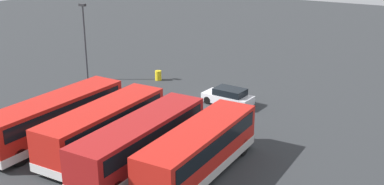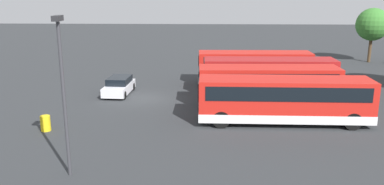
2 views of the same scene
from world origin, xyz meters
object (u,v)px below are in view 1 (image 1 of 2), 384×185
at_px(bus_single_deck_near_end, 200,149).
at_px(lamp_post_tall, 85,36).
at_px(bus_single_deck_fourth, 56,116).
at_px(waste_bin_yellow, 158,75).
at_px(bus_single_deck_second, 142,141).
at_px(bus_single_deck_third, 104,126).
at_px(car_hatchback_silver, 228,97).

distance_m(bus_single_deck_near_end, lamp_post_tall, 21.93).
height_order(bus_single_deck_near_end, bus_single_deck_fourth, same).
xyz_separation_m(lamp_post_tall, waste_bin_yellow, (-5.94, -3.48, -3.88)).
relative_size(bus_single_deck_near_end, waste_bin_yellow, 10.73).
bearing_deg(bus_single_deck_second, bus_single_deck_third, -9.39).
distance_m(bus_single_deck_second, bus_single_deck_fourth, 7.43).
relative_size(bus_single_deck_third, waste_bin_yellow, 10.85).
bearing_deg(car_hatchback_silver, bus_single_deck_second, 92.01).
bearing_deg(bus_single_deck_near_end, lamp_post_tall, -29.50).
bearing_deg(bus_single_deck_fourth, bus_single_deck_second, 178.92).
bearing_deg(lamp_post_tall, bus_single_deck_second, 143.16).
relative_size(bus_single_deck_near_end, car_hatchback_silver, 2.40).
distance_m(bus_single_deck_second, bus_single_deck_third, 3.56).
xyz_separation_m(bus_single_deck_third, bus_single_deck_fourth, (3.92, 0.44, 0.00)).
distance_m(bus_single_deck_fourth, car_hatchback_silver, 14.09).
xyz_separation_m(bus_single_deck_near_end, bus_single_deck_fourth, (11.02, 0.64, 0.00)).
distance_m(bus_single_deck_fourth, lamp_post_tall, 14.11).
bearing_deg(bus_single_deck_second, bus_single_deck_near_end, -167.66).
height_order(bus_single_deck_near_end, car_hatchback_silver, bus_single_deck_near_end).
bearing_deg(lamp_post_tall, bus_single_deck_third, 137.32).
bearing_deg(waste_bin_yellow, bus_single_deck_second, 122.13).
height_order(bus_single_deck_second, waste_bin_yellow, bus_single_deck_second).
xyz_separation_m(bus_single_deck_third, lamp_post_tall, (11.84, -10.92, 2.73)).
distance_m(bus_single_deck_second, car_hatchback_silver, 12.37).
relative_size(bus_single_deck_second, car_hatchback_silver, 2.53).
xyz_separation_m(car_hatchback_silver, waste_bin_yellow, (8.97, -2.65, -0.22)).
height_order(bus_single_deck_fourth, waste_bin_yellow, bus_single_deck_fourth).
relative_size(bus_single_deck_third, bus_single_deck_fourth, 0.94).
bearing_deg(waste_bin_yellow, bus_single_deck_near_end, 132.47).
xyz_separation_m(bus_single_deck_fourth, car_hatchback_silver, (-7.00, -12.19, -0.92)).
bearing_deg(waste_bin_yellow, bus_single_deck_fourth, 97.57).
relative_size(bus_single_deck_near_end, lamp_post_tall, 1.38).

